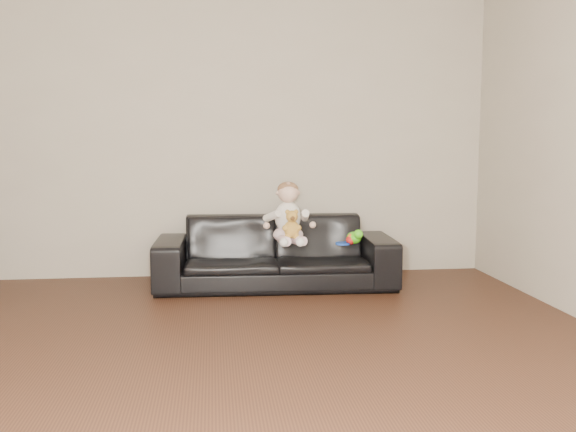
{
  "coord_description": "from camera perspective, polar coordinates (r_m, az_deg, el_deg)",
  "views": [
    {
      "loc": [
        0.03,
        -2.99,
        1.22
      ],
      "look_at": [
        0.64,
        2.16,
        0.6
      ],
      "focal_mm": 40.0,
      "sensor_mm": 36.0,
      "label": 1
    }
  ],
  "objects": [
    {
      "name": "baby",
      "position": [
        5.2,
        0.02,
        -0.02
      ],
      "size": [
        0.37,
        0.45,
        0.5
      ],
      "rotation": [
        0.0,
        0.0,
        0.25
      ],
      "color": "#F5CFD9",
      "rests_on": "sofa"
    },
    {
      "name": "toy_blue_disc",
      "position": [
        5.18,
        4.88,
        -2.45
      ],
      "size": [
        0.14,
        0.14,
        0.02
      ],
      "primitive_type": "cylinder",
      "rotation": [
        0.0,
        0.0,
        -0.29
      ],
      "color": "blue",
      "rests_on": "sofa"
    },
    {
      "name": "floor",
      "position": [
        3.23,
        -7.04,
        -15.41
      ],
      "size": [
        5.5,
        5.5,
        0.0
      ],
      "primitive_type": "plane",
      "color": "#402416",
      "rests_on": "ground"
    },
    {
      "name": "toy_green",
      "position": [
        5.21,
        5.87,
        -1.94
      ],
      "size": [
        0.17,
        0.18,
        0.1
      ],
      "primitive_type": "ellipsoid",
      "rotation": [
        0.0,
        0.0,
        0.4
      ],
      "color": "#4AD018",
      "rests_on": "sofa"
    },
    {
      "name": "wall_back",
      "position": [
        5.74,
        -7.12,
        7.6
      ],
      "size": [
        5.0,
        0.0,
        5.0
      ],
      "primitive_type": "plane",
      "rotation": [
        1.57,
        0.0,
        0.0
      ],
      "color": "#B8AE9A",
      "rests_on": "ground"
    },
    {
      "name": "teddy_bear",
      "position": [
        5.06,
        0.33,
        -0.77
      ],
      "size": [
        0.13,
        0.14,
        0.23
      ],
      "rotation": [
        0.0,
        0.0,
        0.1
      ],
      "color": "#BF8E36",
      "rests_on": "sofa"
    },
    {
      "name": "toy_rattle",
      "position": [
        5.18,
        5.6,
        -2.13
      ],
      "size": [
        0.07,
        0.07,
        0.07
      ],
      "primitive_type": "sphere",
      "rotation": [
        0.0,
        0.0,
        -0.01
      ],
      "color": "red",
      "rests_on": "sofa"
    },
    {
      "name": "sofa",
      "position": [
        5.34,
        -1.14,
        -3.2
      ],
      "size": [
        1.99,
        0.84,
        0.57
      ],
      "primitive_type": "imported",
      "rotation": [
        0.0,
        0.0,
        -0.04
      ],
      "color": "black",
      "rests_on": "floor"
    }
  ]
}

